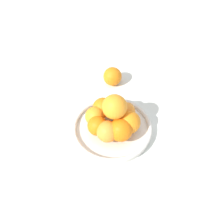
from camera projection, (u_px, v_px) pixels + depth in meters
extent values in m
plane|color=silver|center=(112.00, 131.00, 0.79)|extent=(4.00, 4.00, 0.00)
cylinder|color=silver|center=(112.00, 129.00, 0.78)|extent=(0.27, 0.27, 0.02)
torus|color=silver|center=(112.00, 126.00, 0.77)|extent=(0.28, 0.28, 0.02)
sphere|color=orange|center=(95.00, 116.00, 0.74)|extent=(0.07, 0.07, 0.07)
sphere|color=orange|center=(97.00, 126.00, 0.72)|extent=(0.07, 0.07, 0.07)
sphere|color=orange|center=(107.00, 131.00, 0.70)|extent=(0.07, 0.07, 0.07)
sphere|color=orange|center=(121.00, 130.00, 0.70)|extent=(0.08, 0.08, 0.08)
sphere|color=orange|center=(129.00, 122.00, 0.72)|extent=(0.08, 0.08, 0.08)
sphere|color=orange|center=(126.00, 112.00, 0.76)|extent=(0.07, 0.07, 0.07)
sphere|color=orange|center=(117.00, 107.00, 0.77)|extent=(0.08, 0.08, 0.08)
sphere|color=orange|center=(103.00, 108.00, 0.77)|extent=(0.07, 0.07, 0.07)
sphere|color=orange|center=(115.00, 107.00, 0.68)|extent=(0.08, 0.08, 0.08)
sphere|color=orange|center=(112.00, 76.00, 0.92)|extent=(0.08, 0.08, 0.08)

